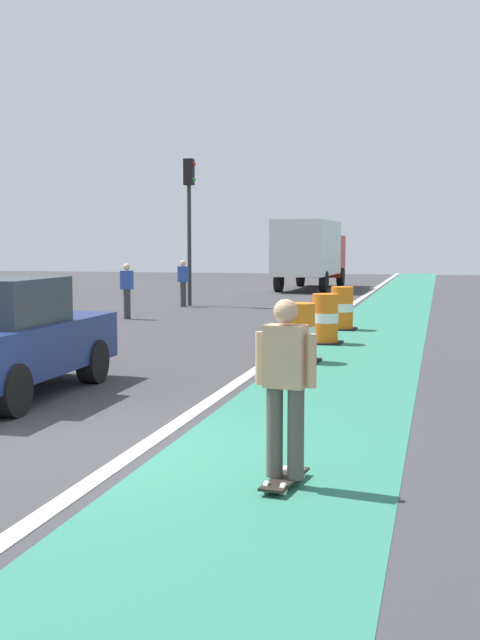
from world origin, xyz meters
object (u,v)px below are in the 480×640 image
object	(u,v)px
traffic_barrel_back	(342,309)
delivery_truck_down_block	(311,251)
parked_sedan_nearest	(0,339)
traffic_barrel_mid	(325,319)
skateboarder_on_lane	(285,386)
pedestrian_waiting	(127,289)
traffic_barrel_front	(300,333)
pedestrian_crossing	(183,282)
traffic_light_corner	(189,205)

from	to	relation	value
traffic_barrel_back	delivery_truck_down_block	world-z (taller)	delivery_truck_down_block
parked_sedan_nearest	traffic_barrel_back	bearing A→B (deg)	70.25
delivery_truck_down_block	traffic_barrel_mid	bearing A→B (deg)	-80.04
skateboarder_on_lane	pedestrian_waiting	xyz separation A→B (m)	(-7.47, 14.71, -0.05)
parked_sedan_nearest	pedestrian_waiting	size ratio (longest dim) A/B	2.56
traffic_barrel_back	pedestrian_waiting	size ratio (longest dim) A/B	0.68
parked_sedan_nearest	traffic_barrel_back	size ratio (longest dim) A/B	3.79
skateboarder_on_lane	traffic_barrel_front	distance (m)	7.65
pedestrian_crossing	pedestrian_waiting	xyz separation A→B (m)	(-0.16, -4.72, 0.00)
parked_sedan_nearest	pedestrian_waiting	xyz separation A→B (m)	(-2.74, 11.51, 0.03)
traffic_barrel_mid	traffic_light_corner	xyz separation A→B (m)	(-6.13, 9.55, 2.97)
traffic_light_corner	pedestrian_crossing	bearing A→B (deg)	-98.73
traffic_barrel_mid	parked_sedan_nearest	bearing A→B (deg)	-116.77
parked_sedan_nearest	delivery_truck_down_block	size ratio (longest dim) A/B	0.54
skateboarder_on_lane	pedestrian_waiting	world-z (taller)	skateboarder_on_lane
delivery_truck_down_block	traffic_light_corner	xyz separation A→B (m)	(-2.53, -10.93, 1.65)
parked_sedan_nearest	traffic_barrel_front	size ratio (longest dim) A/B	3.79
delivery_truck_down_block	skateboarder_on_lane	bearing A→B (deg)	-81.34
traffic_barrel_mid	delivery_truck_down_block	world-z (taller)	delivery_truck_down_block
pedestrian_crossing	traffic_barrel_front	bearing A→B (deg)	-62.69
skateboarder_on_lane	pedestrian_waiting	distance (m)	16.50
skateboarder_on_lane	traffic_barrel_back	xyz separation A→B (m)	(-1.09, 13.33, -0.38)
traffic_light_corner	pedestrian_waiting	world-z (taller)	traffic_light_corner
traffic_barrel_front	pedestrian_crossing	size ratio (longest dim) A/B	0.68
skateboarder_on_lane	traffic_light_corner	xyz separation A→B (m)	(-7.23, 19.94, 2.59)
traffic_barrel_mid	pedestrian_waiting	world-z (taller)	pedestrian_waiting
skateboarder_on_lane	pedestrian_crossing	size ratio (longest dim) A/B	1.05
traffic_barrel_front	traffic_light_corner	xyz separation A→B (m)	(-6.06, 12.39, 2.97)
traffic_barrel_front	pedestrian_crossing	bearing A→B (deg)	117.31
traffic_barrel_mid	pedestrian_waiting	xyz separation A→B (m)	(-6.37, 4.32, 0.33)
pedestrian_waiting	pedestrian_crossing	bearing A→B (deg)	88.01
parked_sedan_nearest	traffic_light_corner	size ratio (longest dim) A/B	0.81
parked_sedan_nearest	pedestrian_waiting	world-z (taller)	parked_sedan_nearest
parked_sedan_nearest	traffic_barrel_back	world-z (taller)	parked_sedan_nearest
traffic_barrel_mid	pedestrian_crossing	world-z (taller)	pedestrian_crossing
pedestrian_crossing	delivery_truck_down_block	bearing A→B (deg)	77.15
skateboarder_on_lane	delivery_truck_down_block	world-z (taller)	delivery_truck_down_block
skateboarder_on_lane	traffic_barrel_mid	size ratio (longest dim) A/B	1.55
skateboarder_on_lane	pedestrian_crossing	distance (m)	20.76
traffic_barrel_mid	traffic_light_corner	size ratio (longest dim) A/B	0.21
traffic_barrel_mid	traffic_barrel_back	world-z (taller)	same
traffic_barrel_mid	traffic_barrel_back	bearing A→B (deg)	89.75
traffic_light_corner	pedestrian_waiting	bearing A→B (deg)	-92.65
parked_sedan_nearest	skateboarder_on_lane	bearing A→B (deg)	-34.10
skateboarder_on_lane	pedestrian_waiting	size ratio (longest dim) A/B	1.05
traffic_barrel_back	pedestrian_crossing	world-z (taller)	pedestrian_crossing
traffic_barrel_mid	pedestrian_crossing	bearing A→B (deg)	124.47
traffic_barrel_mid	delivery_truck_down_block	size ratio (longest dim) A/B	0.14
traffic_barrel_back	pedestrian_waiting	xyz separation A→B (m)	(-6.38, 1.38, 0.33)
traffic_barrel_mid	skateboarder_on_lane	bearing A→B (deg)	-83.95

